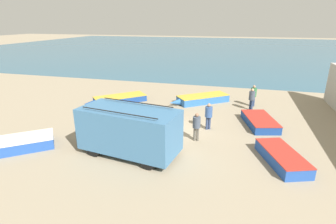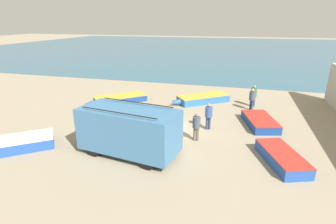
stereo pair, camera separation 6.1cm
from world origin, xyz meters
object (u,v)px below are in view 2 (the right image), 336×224
at_px(fishing_rowboat_4, 202,99).
at_px(fisherman_2, 209,114).
at_px(fishing_rowboat_2, 119,99).
at_px(fisherman_0, 196,124).
at_px(fishing_rowboat_0, 259,121).
at_px(parked_van, 129,130).
at_px(fisherman_3, 252,97).
at_px(fishing_rowboat_3, 4,146).
at_px(fisherman_1, 254,94).
at_px(fishing_rowboat_1, 280,156).

xyz_separation_m(fishing_rowboat_4, fisherman_2, (1.22, -5.45, 0.70)).
bearing_deg(fishing_rowboat_2, fisherman_0, 99.41).
relative_size(fishing_rowboat_0, fisherman_2, 2.42).
relative_size(fisherman_0, fisherman_2, 0.97).
bearing_deg(fisherman_2, parked_van, -70.01).
bearing_deg(fisherman_0, fishing_rowboat_2, -134.03).
height_order(parked_van, fisherman_0, parked_van).
bearing_deg(fishing_rowboat_2, parked_van, 75.39).
distance_m(fishing_rowboat_0, fisherman_3, 3.02).
height_order(fishing_rowboat_3, fisherman_2, fisherman_2).
relative_size(fishing_rowboat_2, fishing_rowboat_4, 0.94).
relative_size(fishing_rowboat_0, fishing_rowboat_4, 0.87).
relative_size(fishing_rowboat_3, fisherman_1, 2.86).
distance_m(fishing_rowboat_1, fishing_rowboat_2, 13.37).
distance_m(fisherman_2, fisherman_3, 5.21).
bearing_deg(parked_van, fishing_rowboat_3, 21.86).
height_order(fishing_rowboat_3, fishing_rowboat_4, fishing_rowboat_4).
bearing_deg(fishing_rowboat_2, fishing_rowboat_3, 34.90).
bearing_deg(fishing_rowboat_3, fisherman_2, 170.95).
distance_m(fishing_rowboat_2, fishing_rowboat_3, 9.55).
distance_m(fishing_rowboat_1, fisherman_1, 8.58).
height_order(fishing_rowboat_0, fishing_rowboat_3, fishing_rowboat_3).
bearing_deg(fishing_rowboat_4, fisherman_3, 128.05).
distance_m(fishing_rowboat_3, fishing_rowboat_4, 13.91).
relative_size(fishing_rowboat_0, fisherman_1, 2.40).
bearing_deg(fishing_rowboat_4, parked_van, 39.08).
height_order(fishing_rowboat_2, fisherman_2, fisherman_2).
bearing_deg(fisherman_2, fishing_rowboat_4, 162.02).
relative_size(fishing_rowboat_3, fishing_rowboat_4, 1.04).
bearing_deg(parked_van, fisherman_1, -113.93).
xyz_separation_m(fisherman_1, fisherman_2, (-2.78, -5.47, -0.01)).
relative_size(fishing_rowboat_3, fisherman_2, 2.89).
bearing_deg(fisherman_3, fishing_rowboat_0, 58.55).
xyz_separation_m(fishing_rowboat_2, fisherman_3, (10.37, 0.73, 0.73)).
xyz_separation_m(fishing_rowboat_2, fishing_rowboat_4, (6.53, 1.69, 0.04)).
bearing_deg(parked_van, fisherman_0, -132.67).
height_order(parked_van, fisherman_3, parked_van).
height_order(fishing_rowboat_1, fisherman_3, fisherman_3).
relative_size(fishing_rowboat_4, fisherman_0, 2.85).
bearing_deg(fisherman_1, fisherman_0, 141.57).
bearing_deg(fisherman_3, fishing_rowboat_3, -0.70).
relative_size(fishing_rowboat_1, fisherman_1, 2.31).
distance_m(fishing_rowboat_4, fisherman_0, 7.30).
distance_m(fishing_rowboat_3, fisherman_3, 15.93).
relative_size(fisherman_1, fisherman_3, 1.02).
bearing_deg(fishing_rowboat_3, fishing_rowboat_4, -166.55).
height_order(fisherman_0, fisherman_3, fisherman_3).
bearing_deg(fisherman_1, parked_van, 132.76).
height_order(parked_van, fisherman_2, parked_van).
xyz_separation_m(parked_van, fisherman_1, (6.18, 9.61, -0.28)).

